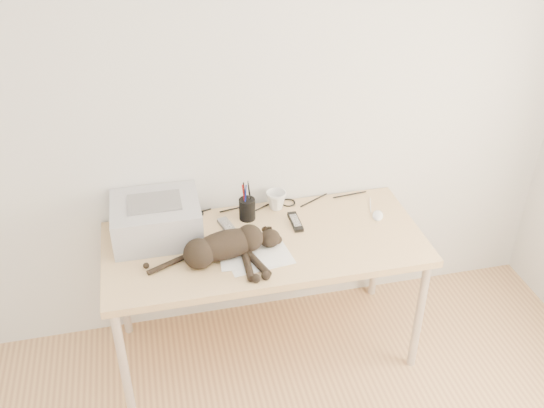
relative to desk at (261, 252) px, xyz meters
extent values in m
plane|color=silver|center=(0.00, 0.27, 0.69)|extent=(3.50, 0.00, 3.50)
cube|color=#DFBF83|center=(0.00, -0.09, 0.11)|extent=(1.60, 0.70, 0.04)
cylinder|color=silver|center=(-0.75, -0.39, -0.26)|extent=(0.04, 0.04, 0.70)
cylinder|color=silver|center=(0.75, -0.39, -0.26)|extent=(0.04, 0.04, 0.70)
cylinder|color=silver|center=(-0.75, 0.21, -0.26)|extent=(0.04, 0.04, 0.70)
cylinder|color=silver|center=(0.75, 0.21, -0.26)|extent=(0.04, 0.04, 0.70)
cube|color=#DFBF83|center=(0.00, 0.24, -0.21)|extent=(1.48, 0.02, 0.60)
cube|color=#A7A7AC|center=(-0.52, 0.08, 0.23)|extent=(0.43, 0.37, 0.19)
cube|color=black|center=(-0.52, 0.08, 0.24)|extent=(0.37, 0.02, 0.12)
cube|color=slate|center=(-0.52, 0.08, 0.33)|extent=(0.26, 0.18, 0.01)
cube|color=white|center=(-0.06, -0.21, 0.14)|extent=(0.33, 0.26, 0.00)
cube|color=white|center=(-0.09, -0.19, 0.14)|extent=(0.32, 0.24, 0.00)
ellipsoid|color=black|center=(-0.21, -0.17, 0.20)|extent=(0.36, 0.20, 0.14)
sphere|color=black|center=(-0.34, -0.20, 0.20)|extent=(0.15, 0.15, 0.15)
ellipsoid|color=black|center=(0.01, -0.14, 0.18)|extent=(0.12, 0.11, 0.09)
cone|color=black|center=(0.00, -0.10, 0.22)|extent=(0.04, 0.05, 0.05)
cone|color=black|center=(0.03, -0.10, 0.21)|extent=(0.04, 0.05, 0.05)
cylinder|color=black|center=(-0.12, -0.29, 0.15)|extent=(0.07, 0.20, 0.04)
cylinder|color=black|center=(-0.08, -0.28, 0.15)|extent=(0.07, 0.20, 0.04)
cylinder|color=black|center=(-0.49, -0.18, 0.15)|extent=(0.22, 0.07, 0.03)
imported|color=white|center=(0.12, 0.19, 0.18)|extent=(0.15, 0.15, 0.10)
cylinder|color=black|center=(-0.05, 0.13, 0.19)|extent=(0.09, 0.09, 0.12)
cylinder|color=#990C0C|center=(-0.06, 0.13, 0.27)|extent=(0.01, 0.01, 0.16)
cylinder|color=navy|center=(-0.03, 0.14, 0.27)|extent=(0.01, 0.01, 0.16)
cylinder|color=black|center=(-0.05, 0.12, 0.27)|extent=(0.01, 0.01, 0.16)
cube|color=slate|center=(-0.16, 0.05, 0.14)|extent=(0.10, 0.19, 0.02)
cube|color=black|center=(0.19, 0.03, 0.14)|extent=(0.05, 0.17, 0.02)
ellipsoid|color=white|center=(0.63, 0.00, 0.15)|extent=(0.09, 0.11, 0.03)
camera|label=1|loc=(-0.51, -2.48, 1.93)|focal=40.00mm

